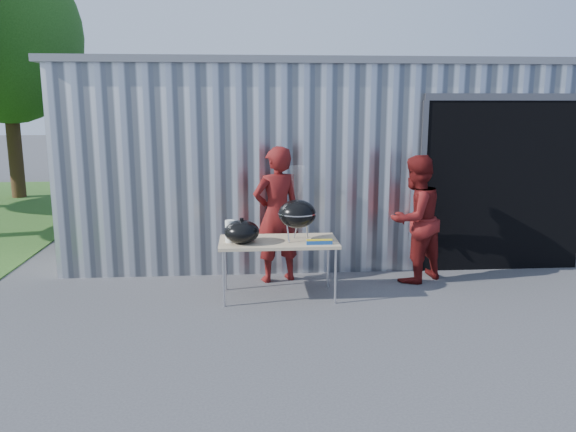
{
  "coord_description": "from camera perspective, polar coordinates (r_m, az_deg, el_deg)",
  "views": [
    {
      "loc": [
        -0.5,
        -6.21,
        2.46
      ],
      "look_at": [
        0.03,
        0.78,
        1.05
      ],
      "focal_mm": 35.0,
      "sensor_mm": 36.0,
      "label": 1
    }
  ],
  "objects": [
    {
      "name": "foil_box",
      "position": [
        6.94,
        3.2,
        -2.65
      ],
      "size": [
        0.32,
        0.06,
        0.06
      ],
      "color": "navy",
      "rests_on": "folding_table"
    },
    {
      "name": "ground",
      "position": [
        6.7,
        0.22,
        -10.17
      ],
      "size": [
        80.0,
        80.0,
        0.0
      ],
      "primitive_type": "plane",
      "color": "#424245"
    },
    {
      "name": "white_tub",
      "position": [
        7.33,
        -5.39,
        -1.77
      ],
      "size": [
        0.2,
        0.15,
        0.1
      ],
      "primitive_type": "cube",
      "color": "white",
      "rests_on": "folding_table"
    },
    {
      "name": "building",
      "position": [
        10.93,
        3.1,
        6.52
      ],
      "size": [
        8.2,
        6.2,
        3.1
      ],
      "color": "silver",
      "rests_on": "ground"
    },
    {
      "name": "person_cook",
      "position": [
        7.77,
        -1.14,
        0.14
      ],
      "size": [
        0.8,
        0.65,
        1.89
      ],
      "primitive_type": "imported",
      "rotation": [
        0.0,
        0.0,
        3.47
      ],
      "color": "#5F1312",
      "rests_on": "ground"
    },
    {
      "name": "tree_far",
      "position": [
        16.44,
        -26.88,
        15.97
      ],
      "size": [
        3.82,
        3.82,
        6.32
      ],
      "color": "#442D19",
      "rests_on": "ground"
    },
    {
      "name": "grill_lid",
      "position": [
        7.0,
        -4.71,
        -1.6
      ],
      "size": [
        0.44,
        0.44,
        0.32
      ],
      "color": "black",
      "rests_on": "folding_table"
    },
    {
      "name": "folding_table",
      "position": [
        7.15,
        -0.99,
        -2.79
      ],
      "size": [
        1.5,
        0.75,
        0.75
      ],
      "color": "tan",
      "rests_on": "ground"
    },
    {
      "name": "person_bystander",
      "position": [
        7.97,
        12.77,
        -0.3
      ],
      "size": [
        1.09,
        1.03,
        1.77
      ],
      "primitive_type": "imported",
      "rotation": [
        0.0,
        0.0,
        3.71
      ],
      "color": "#5F1312",
      "rests_on": "ground"
    },
    {
      "name": "paper_towels",
      "position": [
        7.05,
        -5.91,
        -1.55
      ],
      "size": [
        0.12,
        0.12,
        0.28
      ],
      "primitive_type": "cylinder",
      "color": "white",
      "rests_on": "folding_table"
    },
    {
      "name": "kettle_grill",
      "position": [
        7.03,
        0.94,
        0.75
      ],
      "size": [
        0.48,
        0.48,
        0.95
      ],
      "color": "black",
      "rests_on": "folding_table"
    }
  ]
}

